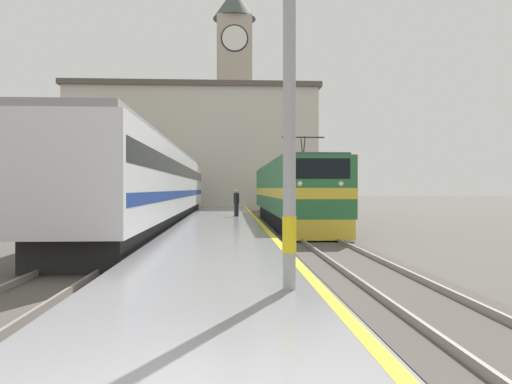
{
  "coord_description": "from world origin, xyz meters",
  "views": [
    {
      "loc": [
        0.39,
        -3.33,
        2.1
      ],
      "look_at": [
        2.11,
        27.96,
        1.89
      ],
      "focal_mm": 35.0,
      "sensor_mm": 36.0,
      "label": 1
    }
  ],
  "objects": [
    {
      "name": "clock_tower",
      "position": [
        1.08,
        56.37,
        13.85
      ],
      "size": [
        5.12,
        5.12,
        26.02
      ],
      "color": "#ADA393",
      "rests_on": "ground"
    },
    {
      "name": "catenary_mast",
      "position": [
        1.53,
        4.8,
        4.55
      ],
      "size": [
        2.84,
        0.23,
        7.99
      ],
      "color": "#9E9EA3",
      "rests_on": "platform"
    },
    {
      "name": "ground_plane",
      "position": [
        0.0,
        30.0,
        0.0
      ],
      "size": [
        200.0,
        200.0,
        0.0
      ],
      "primitive_type": "plane",
      "color": "#514C47"
    },
    {
      "name": "locomotive_train",
      "position": [
        3.93,
        24.73,
        1.84
      ],
      "size": [
        2.92,
        18.25,
        4.57
      ],
      "color": "black",
      "rests_on": "ground"
    },
    {
      "name": "platform",
      "position": [
        0.0,
        25.0,
        0.22
      ],
      "size": [
        4.11,
        140.0,
        0.45
      ],
      "color": "gray",
      "rests_on": "ground"
    },
    {
      "name": "rail_track_near",
      "position": [
        3.93,
        25.0,
        0.03
      ],
      "size": [
        2.83,
        140.0,
        0.16
      ],
      "color": "#514C47",
      "rests_on": "ground"
    },
    {
      "name": "rail_track_far",
      "position": [
        -3.46,
        25.0,
        0.03
      ],
      "size": [
        2.84,
        140.0,
        0.16
      ],
      "color": "#514C47",
      "rests_on": "ground"
    },
    {
      "name": "station_building",
      "position": [
        -3.06,
        47.4,
        6.1
      ],
      "size": [
        24.43,
        9.11,
        12.16
      ],
      "color": "beige",
      "rests_on": "ground"
    },
    {
      "name": "passenger_train",
      "position": [
        -3.46,
        24.56,
        2.23
      ],
      "size": [
        2.92,
        32.79,
        4.16
      ],
      "color": "black",
      "rests_on": "ground"
    },
    {
      "name": "person_on_platform",
      "position": [
        0.85,
        26.39,
        1.28
      ],
      "size": [
        0.34,
        0.34,
        1.59
      ],
      "color": "#23232D",
      "rests_on": "platform"
    }
  ]
}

